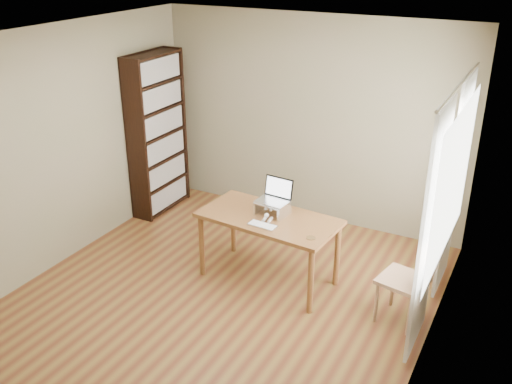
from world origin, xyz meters
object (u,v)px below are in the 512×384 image
Objects in this scene: desk at (269,225)px; laptop at (275,195)px; keyboard at (262,225)px; cat at (275,207)px; chair at (412,276)px; bookshelf at (158,134)px.

desk is 4.37× the size of laptop.
laptop is at bearing 99.48° from keyboard.
keyboard is 0.34m from cat.
keyboard is 0.32× the size of chair.
keyboard is at bearing -78.95° from laptop.
chair reaches higher than keyboard.
chair is at bearing 9.58° from keyboard.
bookshelf is 6.15× the size of laptop.
desk is (2.09, -0.94, -0.39)m from bookshelf.
chair is (1.48, 0.16, -0.25)m from keyboard.
bookshelf is at bearing 151.48° from cat.
laptop is 0.40m from keyboard.
bookshelf reaches higher than keyboard.
desk is 0.20m from cat.
cat is (0.01, -0.03, -0.12)m from laptop.
laptop is at bearing -21.00° from bookshelf.
bookshelf is 2.27m from cat.
keyboard is 0.62× the size of cat.
bookshelf is 2.24m from laptop.
cat is (2.10, -0.83, -0.23)m from bookshelf.
cat is at bearing -60.21° from laptop.
chair is at bearing -15.43° from bookshelf.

